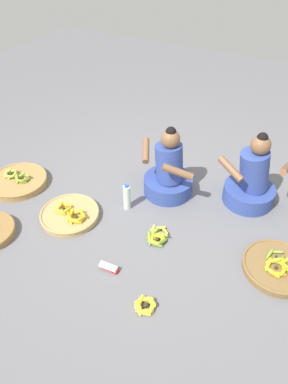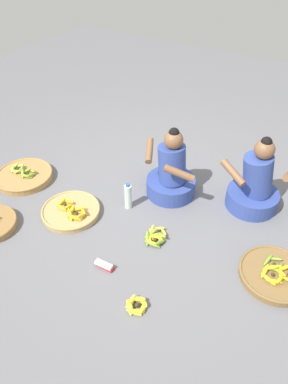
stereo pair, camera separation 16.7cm
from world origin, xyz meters
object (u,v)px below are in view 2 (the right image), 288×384
vendor_woman_front (171,174)px  vendor_woman_behind (255,186)px  banana_basket_mid_left (275,274)px  banana_basket_front_center (24,176)px  loose_bananas_front_left (156,238)px  water_bottle (128,196)px  banana_basket_near_bicycle (71,211)px  packet_carton_stack (105,265)px  loose_bananas_mid_right (137,305)px

vendor_woman_front → vendor_woman_behind: vendor_woman_behind is taller
vendor_woman_front → banana_basket_mid_left: (1.27, -0.51, -0.21)m
banana_basket_front_center → loose_bananas_front_left: size_ratio=2.16×
banana_basket_front_center → water_bottle: bearing=10.3°
banana_basket_mid_left → vendor_woman_behind: bearing=121.1°
banana_basket_mid_left → water_bottle: (-1.53, 0.09, 0.10)m
banana_basket_near_bicycle → water_bottle: size_ratio=1.96×
banana_basket_near_bicycle → packet_carton_stack: 0.78m
vendor_woman_front → banana_basket_mid_left: 1.39m
banana_basket_mid_left → loose_bananas_front_left: bearing=-171.3°
banana_basket_front_center → loose_bananas_front_left: bearing=-0.6°
loose_bananas_mid_right → water_bottle: (-0.70, 0.93, 0.11)m
banana_basket_mid_left → loose_bananas_mid_right: bearing=-134.5°
banana_basket_front_center → banana_basket_near_bicycle: bearing=-11.0°
vendor_woman_behind → banana_basket_mid_left: size_ratio=1.37×
banana_basket_near_bicycle → banana_basket_mid_left: (1.96, 0.30, 0.00)m
vendor_woman_behind → banana_basket_near_bicycle: (-1.49, -1.08, -0.22)m
vendor_woman_behind → loose_bananas_mid_right: 1.67m
loose_bananas_front_left → banana_basket_front_center: bearing=179.4°
vendor_woman_behind → loose_bananas_mid_right: bearing=-102.7°
water_bottle → banana_basket_mid_left: bearing=-3.2°
loose_bananas_front_left → loose_bananas_mid_right: bearing=-71.3°
vendor_woman_front → banana_basket_mid_left: bearing=-22.0°
vendor_woman_behind → banana_basket_front_center: bearing=-158.5°
banana_basket_near_bicycle → packet_carton_stack: (0.69, -0.37, -0.01)m
loose_bananas_mid_right → packet_carton_stack: size_ratio=1.17×
banana_basket_near_bicycle → banana_basket_mid_left: size_ratio=0.99×
banana_basket_mid_left → vendor_woman_front: bearing=158.0°
vendor_woman_front → vendor_woman_behind: 0.85m
loose_bananas_mid_right → water_bottle: bearing=126.9°
vendor_woman_front → loose_bananas_mid_right: vendor_woman_front is taller
vendor_woman_front → vendor_woman_behind: size_ratio=0.97×
vendor_woman_behind → water_bottle: 1.27m
vendor_woman_behind → banana_basket_mid_left: bearing=-58.9°
banana_basket_near_bicycle → loose_bananas_front_left: (0.90, 0.14, -0.01)m
banana_basket_near_bicycle → vendor_woman_front: bearing=50.0°
water_bottle → banana_basket_near_bicycle: bearing=-137.8°
loose_bananas_front_left → water_bottle: water_bottle is taller
loose_bananas_mid_right → water_bottle: 1.17m
loose_bananas_mid_right → loose_bananas_front_left: 0.72m
packet_carton_stack → loose_bananas_front_left: bearing=67.6°
banana_basket_near_bicycle → loose_bananas_front_left: bearing=9.0°
banana_basket_front_center → packet_carton_stack: size_ratio=3.73×
vendor_woman_front → vendor_woman_behind: (0.81, 0.26, 0.01)m
vendor_woman_front → packet_carton_stack: bearing=-89.8°
loose_bananas_front_left → packet_carton_stack: size_ratio=1.73×
water_bottle → packet_carton_stack: bearing=-71.1°
vendor_woman_behind → banana_basket_mid_left: (0.47, -0.77, -0.22)m
vendor_woman_behind → water_bottle: vendor_woman_behind is taller
banana_basket_near_bicycle → banana_basket_mid_left: 1.98m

